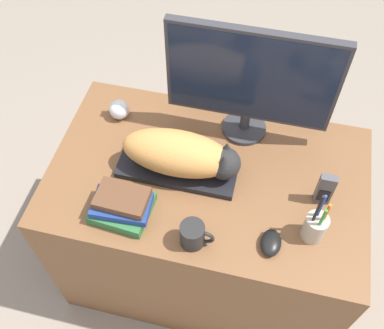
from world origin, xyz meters
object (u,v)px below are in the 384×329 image
object	(u,v)px
cat	(183,154)
pen_cup	(315,226)
baseball	(119,110)
book_stack	(122,205)
coffee_mug	(193,235)
phone	(325,189)
keyboard	(178,168)
monitor	(251,80)
computer_mouse	(271,243)

from	to	relation	value
cat	pen_cup	size ratio (longest dim) A/B	1.73
baseball	book_stack	distance (m)	0.42
cat	coffee_mug	world-z (taller)	cat
coffee_mug	phone	xyz separation A→B (m)	(0.38, 0.25, 0.02)
keyboard	phone	distance (m)	0.50
book_stack	keyboard	bearing A→B (deg)	57.13
monitor	baseball	world-z (taller)	monitor
monitor	computer_mouse	distance (m)	0.53
pen_cup	phone	xyz separation A→B (m)	(0.02, 0.14, 0.01)
keyboard	phone	world-z (taller)	phone
monitor	pen_cup	distance (m)	0.52
monitor	coffee_mug	xyz separation A→B (m)	(-0.08, -0.49, -0.21)
monitor	coffee_mug	size ratio (longest dim) A/B	5.22
cat	monitor	xyz separation A→B (m)	(0.17, 0.24, 0.16)
coffee_mug	phone	world-z (taller)	phone
cat	computer_mouse	xyz separation A→B (m)	(0.33, -0.21, -0.08)
coffee_mug	baseball	xyz separation A→B (m)	(-0.40, 0.45, -0.01)
cat	pen_cup	world-z (taller)	pen_cup
keyboard	pen_cup	xyz separation A→B (m)	(0.48, -0.15, 0.05)
computer_mouse	book_stack	distance (m)	0.49
baseball	book_stack	bearing A→B (deg)	-69.77
keyboard	phone	bearing A→B (deg)	-0.88
cat	monitor	size ratio (longest dim) A/B	0.71
monitor	phone	bearing A→B (deg)	-39.04
keyboard	monitor	bearing A→B (deg)	50.58
monitor	book_stack	xyz separation A→B (m)	(-0.33, -0.44, -0.21)
keyboard	pen_cup	distance (m)	0.50
book_stack	phone	bearing A→B (deg)	17.34
monitor	pen_cup	world-z (taller)	monitor
cat	phone	bearing A→B (deg)	-0.92
monitor	coffee_mug	distance (m)	0.54
computer_mouse	coffee_mug	world-z (taller)	coffee_mug
cat	pen_cup	distance (m)	0.48
keyboard	monitor	size ratio (longest dim) A/B	0.73
coffee_mug	pen_cup	xyz separation A→B (m)	(0.36, 0.11, 0.01)
monitor	phone	world-z (taller)	monitor
cat	phone	size ratio (longest dim) A/B	3.03
keyboard	cat	distance (m)	0.09
coffee_mug	book_stack	bearing A→B (deg)	168.21
book_stack	monitor	bearing A→B (deg)	53.47
monitor	pen_cup	size ratio (longest dim) A/B	2.43
pen_cup	book_stack	bearing A→B (deg)	-174.63
pen_cup	phone	bearing A→B (deg)	82.13
monitor	computer_mouse	size ratio (longest dim) A/B	6.03
computer_mouse	baseball	xyz separation A→B (m)	(-0.63, 0.41, 0.02)
computer_mouse	baseball	world-z (taller)	baseball
computer_mouse	book_stack	size ratio (longest dim) A/B	0.48
pen_cup	baseball	bearing A→B (deg)	155.77
coffee_mug	baseball	world-z (taller)	coffee_mug
keyboard	coffee_mug	distance (m)	0.28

